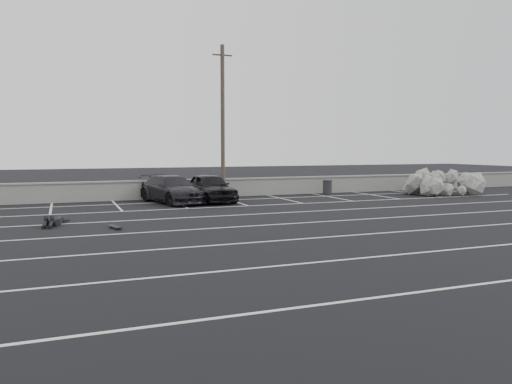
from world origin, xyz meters
name	(u,v)px	position (x,y,z in m)	size (l,w,h in m)	color
ground	(319,238)	(0.00, 0.00, 0.00)	(120.00, 120.00, 0.00)	black
seawall	(202,188)	(0.00, 14.00, 0.55)	(50.00, 0.45, 1.06)	gray
stall_lines	(263,219)	(-0.08, 4.41, 0.00)	(36.00, 20.05, 0.01)	silver
car_left	(210,188)	(-0.20, 11.59, 0.75)	(1.76, 4.39, 1.49)	black
car_right	(172,189)	(-2.17, 11.79, 0.71)	(1.98, 4.87, 1.41)	black
utility_pole	(223,121)	(1.03, 13.20, 4.32)	(1.14, 0.23, 8.53)	#4C4238
trash_bin	(327,187)	(7.44, 12.64, 0.46)	(0.71, 0.71, 0.90)	#252528
riprap_pile	(440,186)	(14.11, 10.55, 0.51)	(4.80, 3.96, 1.22)	#AAA79F
person	(56,218)	(-7.74, 6.01, 0.22)	(1.43, 2.35, 0.44)	black
skateboard	(116,227)	(-5.78, 4.11, 0.07)	(0.39, 0.75, 0.09)	black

